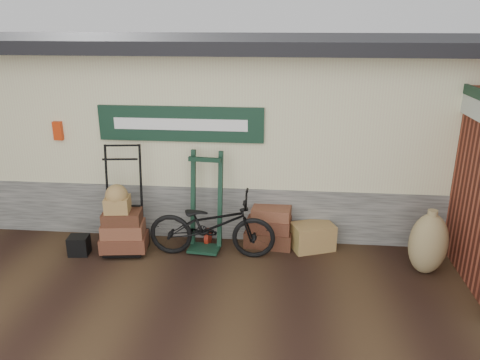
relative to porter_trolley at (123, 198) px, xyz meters
name	(u,v)px	position (x,y,z in m)	size (l,w,h in m)	color
ground	(192,267)	(1.15, -0.52, -0.85)	(80.00, 80.00, 0.00)	black
station_building	(216,122)	(1.15, 2.21, 0.77)	(14.40, 4.10, 3.20)	#4C4C47
porter_trolley	(123,198)	(0.00, 0.00, 0.00)	(0.85, 0.64, 1.70)	black
green_barrow	(206,202)	(1.27, 0.13, -0.06)	(0.57, 0.48, 1.58)	black
suitcase_stack	(269,226)	(2.27, 0.33, -0.51)	(0.76, 0.48, 0.67)	#3D2613
wicker_hamper	(313,237)	(2.97, 0.25, -0.64)	(0.64, 0.42, 0.42)	#96623C
black_trunk	(79,245)	(-0.67, -0.29, -0.70)	(0.30, 0.26, 0.30)	black
bicycle	(212,222)	(1.41, -0.12, -0.28)	(1.95, 0.68, 1.13)	black
burlap_sack_left	(428,244)	(4.56, -0.34, -0.39)	(0.57, 0.48, 0.92)	olive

